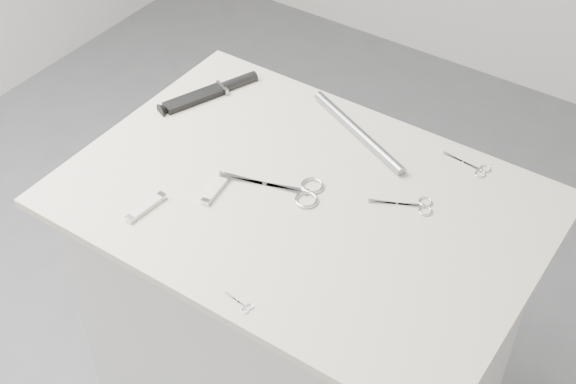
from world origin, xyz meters
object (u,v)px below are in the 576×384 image
Objects in this scene: embroidery_scissors_b at (474,167)px; metal_rail at (358,131)px; sheathed_knife at (215,90)px; embroidery_scissors_a at (414,205)px; pocket_knife_a at (146,207)px; large_shears at (293,190)px; tiny_scissors at (242,304)px; plinth at (300,334)px; pocket_knife_b at (216,190)px.

metal_rail reaches higher than embroidery_scissors_b.
embroidery_scissors_a is at bearing -75.83° from sheathed_knife.
embroidery_scissors_a is at bearing -49.68° from pocket_knife_a.
large_shears reaches higher than embroidery_scissors_a.
metal_rail is (-0.08, 0.55, 0.01)m from tiny_scissors.
large_shears reaches higher than plinth.
sheathed_knife reaches higher than pocket_knife_b.
pocket_knife_a is at bearing -170.91° from embroidery_scissors_a.
large_shears is at bearing -40.07° from pocket_knife_a.
pocket_knife_b is at bearing 144.67° from tiny_scissors.
large_shears is 3.51× the size of tiny_scissors.
metal_rail is (0.15, 0.34, 0.01)m from pocket_knife_b.
pocket_knife_a is at bearing -117.28° from metal_rail.
plinth is 0.54m from metal_rail.
tiny_scissors is 0.56m from metal_rail.
sheathed_knife is (-0.36, 0.19, 0.01)m from large_shears.
tiny_scissors is 0.33m from pocket_knife_a.
pocket_knife_b reaches higher than plinth.
plinth is at bearing -44.13° from pocket_knife_a.
pocket_knife_a is at bearing -139.12° from sheathed_knife.
pocket_knife_b is (-0.16, -0.09, 0.48)m from plinth.
sheathed_knife is at bearing -171.61° from metal_rail.
embroidery_scissors_b is 0.57m from pocket_knife_b.
tiny_scissors is 0.26× the size of sheathed_knife.
sheathed_knife is at bearing 145.81° from embroidery_scissors_a.
plinth is 0.61m from embroidery_scissors_b.
embroidery_scissors_a reaches higher than plinth.
sheathed_knife is 0.36m from pocket_knife_b.
large_shears is at bearing 115.01° from tiny_scissors.
plinth is 0.47m from large_shears.
embroidery_scissors_b is 0.27m from metal_rail.
metal_rail is at bearing -32.62° from pocket_knife_b.
tiny_scissors is at bearing -134.62° from embroidery_scissors_a.
sheathed_knife is at bearing 140.24° from tiny_scissors.
large_shears is at bearing -63.06° from pocket_knife_b.
pocket_knife_b is at bearing -114.24° from metal_rail.
pocket_knife_a is (-0.22, -0.22, 0.00)m from large_shears.
tiny_scissors is at bearing -81.89° from metal_rail.
embroidery_scissors_b reaches higher than plinth.
embroidery_scissors_b is 0.45× the size of sheathed_knife.
sheathed_knife is 2.38× the size of pocket_knife_a.
sheathed_knife is at bearing 153.63° from plinth.
pocket_knife_b reaches higher than tiny_scissors.
tiny_scissors is (0.07, -0.31, 0.47)m from plinth.
tiny_scissors is at bearing -115.52° from sheathed_knife.
embroidery_scissors_a is 0.60m from sheathed_knife.
embroidery_scissors_a is at bearing 27.37° from plinth.
pocket_knife_a is (-0.51, -0.51, 0.00)m from embroidery_scissors_b.
sheathed_knife is (-0.64, -0.10, 0.01)m from embroidery_scissors_b.
sheathed_knife reaches higher than embroidery_scissors_a.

